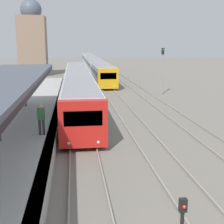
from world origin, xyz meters
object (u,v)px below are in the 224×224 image
(signal_mast_far, at_px, (162,66))
(person_on_platform, at_px, (41,118))
(signal_post_near, at_px, (182,223))
(train_near, at_px, (78,84))
(train_far, at_px, (92,62))

(signal_mast_far, bearing_deg, person_on_platform, -123.15)
(person_on_platform, xyz_separation_m, signal_post_near, (4.48, -9.42, -0.73))
(person_on_platform, bearing_deg, signal_post_near, -64.59)
(train_near, bearing_deg, signal_mast_far, 10.53)
(person_on_platform, xyz_separation_m, train_far, (5.99, 53.94, -0.28))
(train_near, relative_size, signal_post_near, 18.18)
(train_far, bearing_deg, person_on_platform, -96.34)
(person_on_platform, relative_size, signal_mast_far, 0.32)
(train_far, height_order, signal_post_near, train_far)
(person_on_platform, height_order, train_near, train_near)
(signal_post_near, bearing_deg, train_near, 95.06)
(train_far, height_order, signal_mast_far, signal_mast_far)
(train_near, xyz_separation_m, train_far, (3.78, 37.73, -0.04))
(train_near, distance_m, signal_mast_far, 9.85)
(train_far, xyz_separation_m, signal_mast_far, (5.76, -35.95, 1.69))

